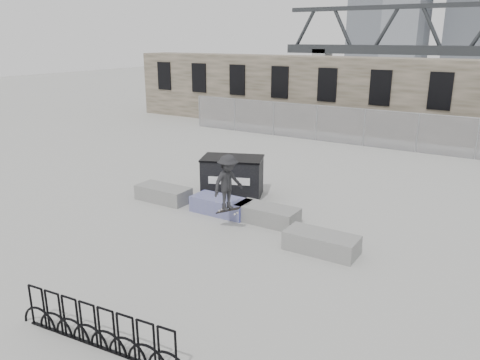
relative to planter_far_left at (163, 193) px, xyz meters
The scene contains 10 objects.
ground 3.34m from the planter_far_left, ahead, with size 120.00×120.00×0.00m, color #A5A5A0.
stone_wall 16.69m from the planter_far_left, 78.43° to the left, with size 36.00×2.58×4.50m.
chainlink_fence 12.95m from the planter_far_left, 75.10° to the left, with size 22.06×0.06×2.02m.
planter_far_left is the anchor object (origin of this frame).
planter_center_left 2.46m from the planter_far_left, ahead, with size 2.00×0.90×0.53m.
planter_center_right 4.18m from the planter_far_left, ahead, with size 2.00×0.90×0.53m.
planter_offset 6.53m from the planter_far_left, ahead, with size 2.00×0.90×0.53m.
dumpster 2.60m from the planter_far_left, 45.86° to the left, with size 2.55×2.08×1.45m.
bike_rack 8.38m from the planter_far_left, 57.46° to the right, with size 4.03×0.45×0.90m.
skateboarder 3.79m from the planter_far_left, 15.99° to the right, with size 0.87×1.21×1.87m.
Camera 1 is at (7.45, -12.06, 5.66)m, focal length 35.00 mm.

